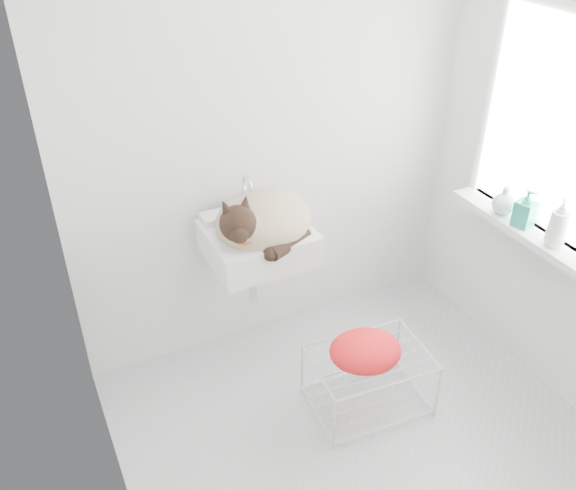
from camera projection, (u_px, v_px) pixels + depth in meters
name	position (u px, v px, depth m)	size (l,w,h in m)	color
floor	(360.00, 438.00, 3.02)	(2.20, 2.00, 0.02)	#BBBBBB
back_wall	(272.00, 128.00, 3.10)	(2.20, 0.02, 2.50)	silver
left_wall	(87.00, 294.00, 1.94)	(0.02, 2.00, 2.50)	silver
window_glass	(557.00, 128.00, 2.84)	(0.01, 0.80, 1.00)	white
window_frame	(554.00, 128.00, 2.83)	(0.04, 0.90, 1.10)	white
windowsill	(521.00, 228.00, 3.09)	(0.16, 0.88, 0.04)	white
sink	(258.00, 229.00, 3.04)	(0.51, 0.44, 0.20)	white
faucet	(243.00, 189.00, 3.10)	(0.19, 0.13, 0.19)	silver
cat	(261.00, 223.00, 3.01)	(0.54, 0.47, 0.33)	#CEB78C
wire_rack	(368.00, 384.00, 3.12)	(0.56, 0.39, 0.34)	silver
towel	(365.00, 358.00, 2.96)	(0.36, 0.25, 0.15)	#D63300
bottle_a	(552.00, 245.00, 2.92)	(0.08, 0.08, 0.21)	white
bottle_b	(521.00, 225.00, 3.07)	(0.09, 0.09, 0.20)	#1B8D74
bottle_c	(502.00, 213.00, 3.18)	(0.12, 0.12, 0.15)	silver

